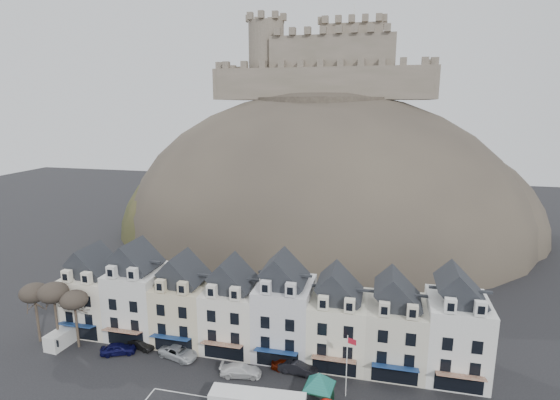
# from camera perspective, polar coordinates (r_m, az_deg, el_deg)

# --- Properties ---
(townhouse_terrace) EXTENTS (54.40, 9.35, 11.80)m
(townhouse_terrace) POSITION_cam_1_polar(r_m,az_deg,el_deg) (57.70, -2.61, -14.12)
(townhouse_terrace) COLOR white
(townhouse_terrace) RESTS_ON ground
(castle_hill) EXTENTS (100.00, 76.00, 68.00)m
(castle_hill) POSITION_cam_1_polar(r_m,az_deg,el_deg) (107.93, 5.78, -4.28)
(castle_hill) COLOR #39322C
(castle_hill) RESTS_ON ground
(castle) EXTENTS (50.20, 22.20, 22.00)m
(castle) POSITION_cam_1_polar(r_m,az_deg,el_deg) (110.76, 6.37, 17.12)
(castle) COLOR #645D4D
(castle) RESTS_ON ground
(tree_left_far) EXTENTS (3.61, 3.61, 8.24)m
(tree_left_far) POSITION_cam_1_polar(r_m,az_deg,el_deg) (66.56, -29.45, -10.56)
(tree_left_far) COLOR #3B3226
(tree_left_far) RESTS_ON ground
(tree_left_mid) EXTENTS (3.78, 3.78, 8.64)m
(tree_left_mid) POSITION_cam_1_polar(r_m,az_deg,el_deg) (64.50, -27.49, -10.73)
(tree_left_mid) COLOR #3B3226
(tree_left_mid) RESTS_ON ground
(tree_left_near) EXTENTS (3.43, 3.43, 7.84)m
(tree_left_near) POSITION_cam_1_polar(r_m,az_deg,el_deg) (62.92, -25.31, -11.77)
(tree_left_near) COLOR #3B3226
(tree_left_near) RESTS_ON ground
(bus_shelter) EXTENTS (5.99, 5.99, 3.82)m
(bus_shelter) POSITION_cam_1_polar(r_m,az_deg,el_deg) (49.34, 5.17, -22.38)
(bus_shelter) COLOR black
(bus_shelter) RESTS_ON ground
(flagpole) EXTENTS (0.98, 0.44, 7.25)m
(flagpole) POSITION_cam_1_polar(r_m,az_deg,el_deg) (50.20, 8.80, -20.19)
(flagpole) COLOR silver
(flagpole) RESTS_ON ground
(white_van) EXTENTS (2.39, 4.78, 2.11)m
(white_van) POSITION_cam_1_polar(r_m,az_deg,el_deg) (66.66, -26.50, -15.74)
(white_van) COLOR silver
(white_van) RESTS_ON ground
(car_navy) EXTENTS (4.65, 3.30, 1.47)m
(car_navy) POSITION_cam_1_polar(r_m,az_deg,el_deg) (61.94, -20.36, -17.75)
(car_navy) COLOR #0C0C3C
(car_navy) RESTS_ON ground
(car_black) EXTENTS (3.93, 2.29, 1.23)m
(car_black) POSITION_cam_1_polar(r_m,az_deg,el_deg) (62.22, -17.67, -17.52)
(car_black) COLOR black
(car_black) RESTS_ON ground
(car_silver) EXTENTS (5.44, 3.52, 1.42)m
(car_silver) POSITION_cam_1_polar(r_m,az_deg,el_deg) (59.15, -13.15, -18.82)
(car_silver) COLOR silver
(car_silver) RESTS_ON ground
(car_white) EXTENTS (5.09, 2.74, 1.40)m
(car_white) POSITION_cam_1_polar(r_m,az_deg,el_deg) (54.83, -5.15, -21.28)
(car_white) COLOR white
(car_white) RESTS_ON ground
(car_maroon) EXTENTS (4.32, 2.08, 1.42)m
(car_maroon) POSITION_cam_1_polar(r_m,az_deg,el_deg) (55.65, 1.16, -20.65)
(car_maroon) COLOR #4F1004
(car_maroon) RESTS_ON ground
(car_charcoal) EXTENTS (4.72, 2.00, 1.51)m
(car_charcoal) POSITION_cam_1_polar(r_m,az_deg,el_deg) (55.07, 2.36, -21.00)
(car_charcoal) COLOR black
(car_charcoal) RESTS_ON ground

